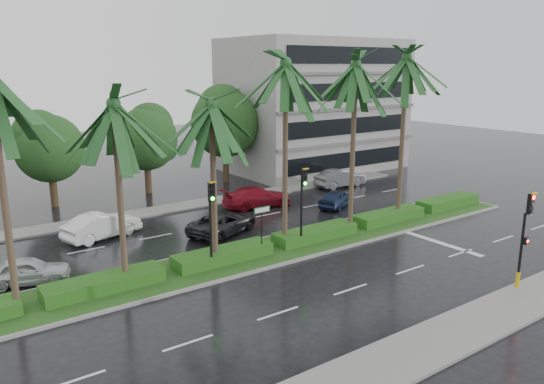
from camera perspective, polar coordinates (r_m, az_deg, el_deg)
ground at (r=27.69m, az=1.21°, el=-7.01°), size 120.00×120.00×0.00m
near_sidewalk at (r=21.13m, az=18.58°, el=-14.42°), size 40.00×2.40×0.12m
far_sidewalk at (r=37.51m, az=-9.84°, el=-1.58°), size 40.00×2.00×0.12m
median at (r=28.42m, az=-0.00°, el=-6.29°), size 36.00×4.00×0.15m
hedge at (r=28.29m, az=-0.00°, el=-5.58°), size 35.20×1.40×0.60m
lane_markings at (r=29.20m, az=6.52°, el=-5.98°), size 34.00×13.06×0.01m
palm_row at (r=26.07m, az=-2.29°, el=10.92°), size 26.30×4.20×10.83m
signal_near at (r=25.41m, az=25.54°, el=-4.32°), size 0.34×0.45×4.36m
signal_median_left at (r=24.92m, az=-6.56°, el=-2.19°), size 0.34×0.42×4.36m
signal_median_right at (r=27.90m, az=3.34°, el=-0.42°), size 0.34×0.42×4.36m
street_sign at (r=26.83m, az=-1.10°, el=-2.91°), size 0.95×0.09×2.60m
bg_trees at (r=42.14m, az=-11.91°, el=6.53°), size 33.09×5.67×8.19m
building at (r=50.74m, az=4.48°, el=9.30°), size 16.00×10.00×12.00m
car_silver at (r=26.69m, az=-24.85°, el=-7.70°), size 2.50×3.94×1.25m
car_white at (r=31.93m, az=-17.82°, el=-3.46°), size 2.74×4.75×1.48m
car_darkgrey at (r=31.38m, az=-5.30°, el=-3.29°), size 3.83×5.24×1.32m
car_red at (r=37.04m, az=-1.62°, el=-0.53°), size 2.56×5.14×1.43m
car_blue at (r=37.27m, az=6.99°, el=-0.69°), size 2.80×3.91×1.24m
car_grey at (r=43.46m, az=7.34°, el=1.49°), size 1.67×4.46×1.45m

